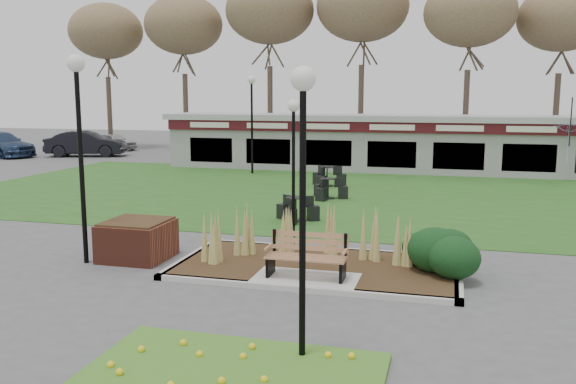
% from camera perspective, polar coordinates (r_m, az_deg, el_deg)
% --- Properties ---
extents(ground, '(100.00, 100.00, 0.00)m').
position_cam_1_polar(ground, '(12.85, 1.54, -8.74)').
color(ground, '#515154').
rests_on(ground, ground).
extents(lawn, '(34.00, 16.00, 0.02)m').
position_cam_1_polar(lawn, '(24.39, 8.14, -0.26)').
color(lawn, '#24561B').
rests_on(lawn, ground).
extents(flower_bed, '(4.20, 3.00, 0.16)m').
position_cam_1_polar(flower_bed, '(8.73, -5.86, -17.21)').
color(flower_bed, '#3D7421').
rests_on(flower_bed, ground).
extents(planting_bed, '(6.75, 3.40, 1.27)m').
position_cam_1_polar(planting_bed, '(13.81, 8.04, -5.97)').
color(planting_bed, '#352315').
rests_on(planting_bed, ground).
extents(park_bench, '(1.70, 0.66, 0.93)m').
position_cam_1_polar(park_bench, '(12.92, 1.81, -5.92)').
color(park_bench, '#986B44').
rests_on(park_bench, ground).
extents(brick_planter, '(1.50, 1.50, 0.95)m').
position_cam_1_polar(brick_planter, '(15.19, -13.94, -4.34)').
color(brick_planter, brown).
rests_on(brick_planter, ground).
extents(food_pavilion, '(24.60, 3.40, 2.90)m').
position_cam_1_polar(food_pavilion, '(32.08, 9.94, 4.57)').
color(food_pavilion, '#97979A').
rests_on(food_pavilion, ground).
extents(tree_backdrop, '(47.24, 5.24, 10.36)m').
position_cam_1_polar(tree_backdrop, '(40.24, 11.29, 15.24)').
color(tree_backdrop, '#47382B').
rests_on(tree_backdrop, ground).
extents(lamp_post_near_left, '(0.36, 0.36, 4.34)m').
position_cam_1_polar(lamp_post_near_left, '(8.68, 1.40, 3.97)').
color(lamp_post_near_left, black).
rests_on(lamp_post_near_left, ground).
extents(lamp_post_mid_left, '(0.40, 0.40, 4.83)m').
position_cam_1_polar(lamp_post_mid_left, '(14.78, -19.02, 7.01)').
color(lamp_post_mid_left, black).
rests_on(lamp_post_mid_left, ground).
extents(lamp_post_mid_right, '(0.32, 0.32, 3.82)m').
position_cam_1_polar(lamp_post_mid_right, '(15.64, 0.52, 4.87)').
color(lamp_post_mid_right, black).
rests_on(lamp_post_mid_right, ground).
extents(lamp_post_far_left, '(0.40, 0.40, 4.86)m').
position_cam_1_polar(lamp_post_far_left, '(30.46, -3.42, 8.34)').
color(lamp_post_far_left, black).
rests_on(lamp_post_far_left, ground).
extents(bistro_set_a, '(1.57, 1.53, 0.85)m').
position_cam_1_polar(bistro_set_a, '(26.35, 3.68, 1.16)').
color(bistro_set_a, black).
rests_on(bistro_set_a, ground).
extents(bistro_set_b, '(1.41, 1.41, 0.78)m').
position_cam_1_polar(bistro_set_b, '(23.22, 3.77, 0.02)').
color(bistro_set_b, black).
rests_on(bistro_set_b, ground).
extents(bistro_set_c, '(1.44, 1.28, 0.76)m').
position_cam_1_polar(bistro_set_c, '(19.04, 0.74, -1.99)').
color(bistro_set_c, black).
rests_on(bistro_set_c, ground).
extents(patio_umbrella, '(2.88, 2.90, 2.72)m').
position_cam_1_polar(patio_umbrella, '(30.42, 24.82, 4.10)').
color(patio_umbrella, black).
rests_on(patio_umbrella, ground).
extents(car_silver, '(3.90, 2.51, 1.24)m').
position_cam_1_polar(car_silver, '(45.49, -15.96, 4.57)').
color(car_silver, '#B5B4B9').
rests_on(car_silver, ground).
extents(car_black, '(5.27, 3.09, 1.64)m').
position_cam_1_polar(car_black, '(41.37, -18.36, 4.32)').
color(car_black, black).
rests_on(car_black, ground).
extents(car_blue, '(5.81, 3.82, 1.56)m').
position_cam_1_polar(car_blue, '(43.29, -25.32, 4.05)').
color(car_blue, navy).
rests_on(car_blue, ground).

